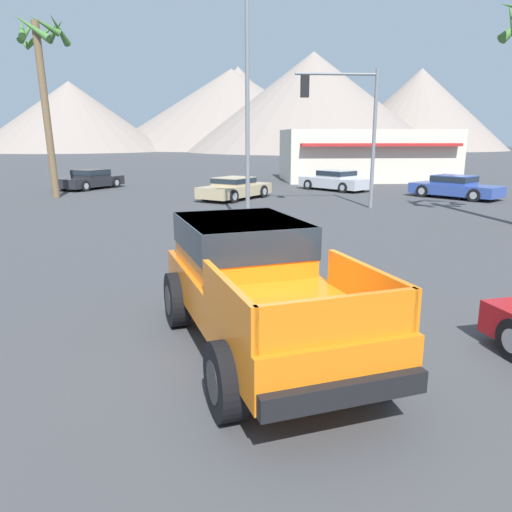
# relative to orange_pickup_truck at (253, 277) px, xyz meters

# --- Properties ---
(ground_plane) EXTENTS (320.00, 320.00, 0.00)m
(ground_plane) POSITION_rel_orange_pickup_truck_xyz_m (0.14, -0.30, -1.06)
(ground_plane) COLOR #424244
(orange_pickup_truck) EXTENTS (3.14, 5.42, 1.84)m
(orange_pickup_truck) POSITION_rel_orange_pickup_truck_xyz_m (0.00, 0.00, 0.00)
(orange_pickup_truck) COLOR orange
(orange_pickup_truck) RESTS_ON ground_plane
(parked_car_tan) EXTENTS (4.02, 4.49, 1.12)m
(parked_car_tan) POSITION_rel_orange_pickup_truck_xyz_m (0.33, 18.38, -0.48)
(parked_car_tan) COLOR tan
(parked_car_tan) RESTS_ON ground_plane
(parked_car_silver) EXTENTS (4.03, 4.44, 1.20)m
(parked_car_silver) POSITION_rel_orange_pickup_truck_xyz_m (6.47, 22.36, -0.45)
(parked_car_silver) COLOR #B7BABF
(parked_car_silver) RESTS_ON ground_plane
(parked_car_dark) EXTENTS (3.68, 4.48, 1.17)m
(parked_car_dark) POSITION_rel_orange_pickup_truck_xyz_m (-8.31, 24.33, -0.46)
(parked_car_dark) COLOR #232328
(parked_car_dark) RESTS_ON ground_plane
(parked_car_blue) EXTENTS (4.13, 4.58, 1.17)m
(parked_car_blue) POSITION_rel_orange_pickup_truck_xyz_m (11.76, 18.00, -0.46)
(parked_car_blue) COLOR #334C9E
(parked_car_blue) RESTS_ON ground_plane
(traffic_light_main) EXTENTS (3.60, 0.38, 5.93)m
(traffic_light_main) POSITION_rel_orange_pickup_truck_xyz_m (4.99, 14.74, 3.07)
(traffic_light_main) COLOR slate
(traffic_light_main) RESTS_ON ground_plane
(street_lamp_post) EXTENTS (0.90, 0.24, 8.85)m
(street_lamp_post) POSITION_rel_orange_pickup_truck_xyz_m (0.48, 9.53, 4.16)
(street_lamp_post) COLOR slate
(street_lamp_post) RESTS_ON ground_plane
(palm_tree_leaning) EXTENTS (2.50, 2.74, 8.88)m
(palm_tree_leaning) POSITION_rel_orange_pickup_truck_xyz_m (-9.02, 19.60, 5.51)
(palm_tree_leaning) COLOR brown
(palm_tree_leaning) RESTS_ON ground_plane
(storefront_building) EXTENTS (11.98, 6.95, 3.62)m
(storefront_building) POSITION_rel_orange_pickup_truck_xyz_m (10.33, 29.30, 0.75)
(storefront_building) COLOR beige
(storefront_building) RESTS_ON ground_plane
(distant_mountain_range) EXTENTS (125.64, 89.67, 21.60)m
(distant_mountain_range) POSITION_rel_orange_pickup_truck_xyz_m (10.16, 122.47, 9.06)
(distant_mountain_range) COLOR gray
(distant_mountain_range) RESTS_ON ground_plane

